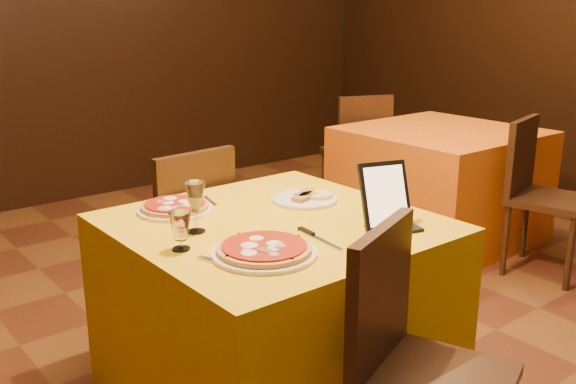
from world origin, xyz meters
TOP-DOWN VIEW (x-y plane):
  - wall_back at (0.00, 3.50)m, footprint 6.00×0.01m
  - main_table at (-0.43, 0.25)m, footprint 1.10×1.10m
  - side_table at (1.58, 1.05)m, footprint 1.10×1.10m
  - chair_main_near at (-0.43, -0.54)m, footprint 0.49×0.49m
  - chair_main_far at (-0.43, 1.03)m, footprint 0.40×0.40m
  - chair_side_near at (1.58, 0.25)m, footprint 0.49×0.49m
  - chair_side_far at (1.58, 1.86)m, footprint 0.55×0.55m
  - pizza_near at (-0.67, -0.01)m, footprint 0.35×0.35m
  - pizza_far at (-0.67, 0.59)m, footprint 0.30×0.30m
  - cutlet_dish at (-0.17, 0.37)m, footprint 0.27×0.27m
  - wine_glass at (-0.72, 0.32)m, footprint 0.10×0.10m
  - water_glass at (-0.85, 0.21)m, footprint 0.09×0.09m
  - tablet at (-0.15, -0.05)m, footprint 0.21×0.15m
  - knife at (-0.44, -0.02)m, footprint 0.04×0.23m
  - fork_near at (-0.82, 0.02)m, footprint 0.06×0.17m
  - fork_far at (-0.49, 0.61)m, footprint 0.05×0.15m

SIDE VIEW (x-z plane):
  - main_table at x=-0.43m, z-range 0.00..0.75m
  - side_table at x=1.58m, z-range 0.00..0.75m
  - chair_main_near at x=-0.43m, z-range 0.00..0.91m
  - chair_main_far at x=-0.43m, z-range 0.00..0.91m
  - chair_side_near at x=1.58m, z-range 0.00..0.91m
  - chair_side_far at x=1.58m, z-range 0.00..0.91m
  - knife at x=-0.44m, z-range 0.75..0.76m
  - fork_near at x=-0.82m, z-range 0.75..0.76m
  - fork_far at x=-0.49m, z-range 0.75..0.76m
  - cutlet_dish at x=-0.17m, z-range 0.75..0.78m
  - pizza_near at x=-0.67m, z-range 0.75..0.78m
  - pizza_far at x=-0.67m, z-range 0.75..0.78m
  - water_glass at x=-0.85m, z-range 0.75..0.88m
  - wine_glass at x=-0.72m, z-range 0.75..0.94m
  - tablet at x=-0.15m, z-range 0.75..0.99m
  - wall_back at x=0.00m, z-range 0.00..2.80m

